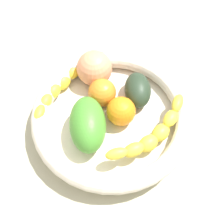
{
  "coord_description": "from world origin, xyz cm",
  "views": [
    {
      "loc": [
        25.38,
        -20.7,
        62.07
      ],
      "look_at": [
        0.0,
        0.0,
        8.22
      ],
      "focal_mm": 49.75,
      "sensor_mm": 36.0,
      "label": 1
    }
  ],
  "objects": [
    {
      "name": "orange_front",
      "position": [
        1.01,
        1.54,
        8.24
      ],
      "size": [
        6.03,
        6.03,
        6.03
      ],
      "primitive_type": "sphere",
      "color": "orange",
      "rests_on": "fruit_bowl"
    },
    {
      "name": "mango_green",
      "position": [
        -0.55,
        -5.72,
        8.84
      ],
      "size": [
        14.18,
        12.85,
        7.4
      ],
      "primitive_type": "ellipsoid",
      "rotation": [
        0.0,
        0.0,
        2.55
      ],
      "color": "#448D2E",
      "rests_on": "fruit_bowl"
    },
    {
      "name": "kitchen_counter",
      "position": [
        0.0,
        0.0,
        1.5
      ],
      "size": [
        120.0,
        120.0,
        3.0
      ],
      "primitive_type": "cube",
      "color": "#AFAD91",
      "rests_on": "ground"
    },
    {
      "name": "banana_draped_right",
      "position": [
        -12.87,
        -2.9,
        7.51
      ],
      "size": [
        8.88,
        22.52,
        4.07
      ],
      "color": "yellow",
      "rests_on": "fruit_bowl"
    },
    {
      "name": "orange_mid_left",
      "position": [
        -5.07,
        1.45,
        8.2
      ],
      "size": [
        5.96,
        5.96,
        5.96
      ],
      "primitive_type": "sphere",
      "color": "orange",
      "rests_on": "fruit_bowl"
    },
    {
      "name": "avocado_dark",
      "position": [
        -0.96,
        7.86,
        7.94
      ],
      "size": [
        10.17,
        9.53,
        5.44
      ],
      "primitive_type": "ellipsoid",
      "rotation": [
        0.0,
        0.0,
        5.66
      ],
      "color": "#253626",
      "rests_on": "fruit_bowl"
    },
    {
      "name": "fruit_bowl",
      "position": [
        0.0,
        0.0,
        6.04
      ],
      "size": [
        33.32,
        33.32,
        5.86
      ],
      "color": "beige",
      "rests_on": "kitchen_counter"
    },
    {
      "name": "banana_draped_left",
      "position": [
        8.91,
        2.95,
        8.15
      ],
      "size": [
        6.04,
        21.54,
        4.62
      ],
      "color": "yellow",
      "rests_on": "fruit_bowl"
    },
    {
      "name": "peach_blush",
      "position": [
        -10.66,
        3.73,
        9.13
      ],
      "size": [
        7.82,
        7.82,
        7.82
      ],
      "primitive_type": "sphere",
      "color": "#ED9469",
      "rests_on": "fruit_bowl"
    }
  ]
}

